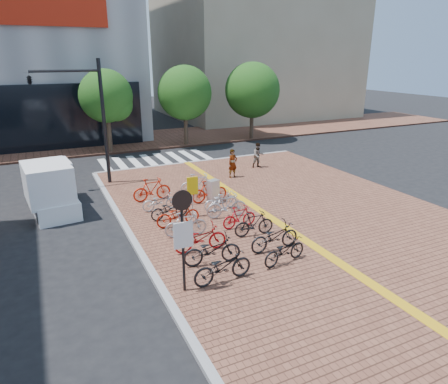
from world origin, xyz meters
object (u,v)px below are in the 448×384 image
bike_3 (186,224)px  traffic_light_pole (71,100)px  bike_11 (239,217)px  bike_12 (227,205)px  bike_4 (178,215)px  bike_5 (169,209)px  pedestrian_a (233,163)px  bike_0 (223,266)px  bike_6 (160,201)px  bike_10 (254,224)px  yellow_sign (192,189)px  bike_8 (284,250)px  bike_9 (275,237)px  bike_15 (198,184)px  bike_2 (200,238)px  bike_7 (152,189)px  notice_sign (183,229)px  bike_1 (212,250)px  pedestrian_b (258,155)px  bike_13 (221,200)px  utility_box (213,191)px  bike_14 (209,191)px  box_truck (51,188)px

bike_3 → traffic_light_pole: (-2.98, 8.58, 4.09)m
bike_11 → bike_12: size_ratio=0.84×
bike_4 → bike_5: 0.92m
pedestrian_a → bike_0: bearing=-129.3°
bike_5 → bike_6: bearing=-1.5°
bike_10 → yellow_sign: yellow_sign is taller
bike_8 → bike_9: 1.01m
bike_0 → bike_15: bearing=-20.4°
bike_0 → bike_2: bike_0 is taller
bike_8 → bike_15: bearing=-10.4°
bike_4 → bike_7: bike_7 is taller
bike_4 → notice_sign: notice_sign is taller
bike_2 → bike_4: bearing=4.5°
bike_12 → notice_sign: (-3.66, -4.73, 1.48)m
bike_1 → bike_10: 2.80m
bike_0 → bike_7: 8.26m
bike_0 → bike_9: bike_0 is taller
bike_2 → bike_12: 3.36m
pedestrian_b → yellow_sign: 9.02m
bike_12 → traffic_light_pole: traffic_light_pole is taller
bike_8 → bike_10: size_ratio=1.08×
bike_8 → bike_11: 3.33m
bike_13 → bike_5: bearing=84.1°
bike_2 → bike_6: bearing=6.9°
bike_5 → pedestrian_a: size_ratio=1.04×
notice_sign → pedestrian_b: bearing=51.5°
bike_4 → bike_8: 5.10m
bike_13 → bike_0: bearing=149.9°
bike_2 → bike_9: size_ratio=0.98×
bike_9 → pedestrian_b: 11.49m
bike_4 → yellow_sign: size_ratio=1.02×
bike_8 → bike_11: (-0.01, 3.33, -0.01)m
utility_box → bike_14: bearing=132.4°
bike_7 → pedestrian_a: (5.36, 1.88, 0.27)m
bike_8 → notice_sign: size_ratio=0.56×
pedestrian_a → box_truck: box_truck is taller
bike_10 → pedestrian_b: size_ratio=1.05×
bike_13 → box_truck: bearing=57.0°
bike_6 → pedestrian_a: (5.38, 3.31, 0.40)m
bike_2 → utility_box: size_ratio=1.71×
bike_0 → notice_sign: 1.97m
bike_9 → bike_11: bike_9 is taller
bike_8 → pedestrian_b: bearing=-36.2°
utility_box → bike_5: bearing=-158.1°
bike_1 → bike_3: bearing=8.8°
bike_5 → pedestrian_a: (5.29, 4.44, 0.38)m
bike_7 → box_truck: bearing=75.8°
bike_1 → yellow_sign: size_ratio=1.09×
bike_9 → traffic_light_pole: bearing=24.6°
pedestrian_a → bike_12: bearing=-130.2°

